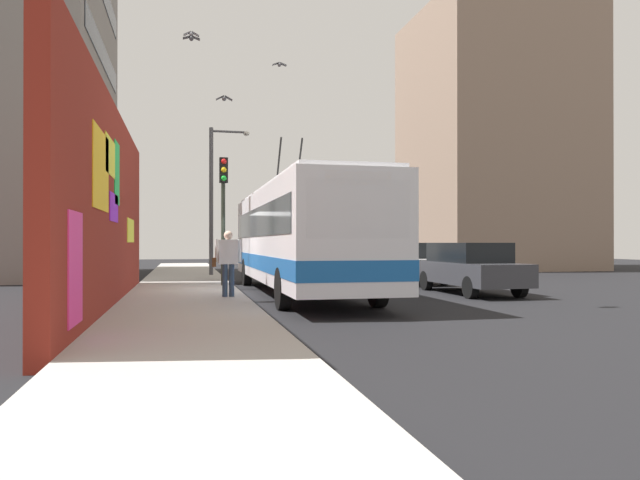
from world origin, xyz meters
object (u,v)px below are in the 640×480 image
(parked_car_white, at_px, (407,261))
(street_lamp, at_px, (216,190))
(city_bus, at_px, (299,235))
(pedestrian_at_curb, at_px, (228,258))
(parked_car_dark_gray, at_px, (469,267))
(traffic_light, at_px, (223,199))

(parked_car_white, height_order, street_lamp, street_lamp)
(city_bus, height_order, street_lamp, street_lamp)
(city_bus, distance_m, pedestrian_at_curb, 3.10)
(parked_car_dark_gray, height_order, parked_car_white, same)
(pedestrian_at_curb, relative_size, traffic_light, 0.41)
(pedestrian_at_curb, bearing_deg, parked_car_dark_gray, -82.19)
(parked_car_white, xyz_separation_m, pedestrian_at_curb, (-6.24, 7.50, 0.35))
(parked_car_white, xyz_separation_m, traffic_light, (-2.04, 7.35, 2.20))
(pedestrian_at_curb, distance_m, street_lamp, 11.32)
(pedestrian_at_curb, distance_m, traffic_light, 4.60)
(traffic_light, bearing_deg, street_lamp, -0.85)
(parked_car_dark_gray, xyz_separation_m, parked_car_white, (5.21, -0.00, 0.00))
(city_bus, xyz_separation_m, traffic_light, (2.23, 2.15, 1.22))
(pedestrian_at_curb, relative_size, street_lamp, 0.27)
(street_lamp, bearing_deg, pedestrian_at_curb, 178.68)
(pedestrian_at_curb, bearing_deg, traffic_light, -2.07)
(city_bus, height_order, parked_car_dark_gray, city_bus)
(city_bus, bearing_deg, pedestrian_at_curb, 130.66)
(city_bus, relative_size, traffic_light, 2.96)
(parked_car_dark_gray, bearing_deg, traffic_light, 66.64)
(parked_car_dark_gray, bearing_deg, pedestrian_at_curb, 97.81)
(city_bus, height_order, traffic_light, city_bus)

